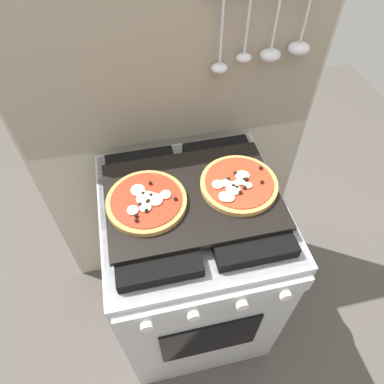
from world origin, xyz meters
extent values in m
plane|color=#4C4742|center=(0.00, 0.00, 0.00)|extent=(4.00, 4.00, 0.00)
cube|color=#B2A893|center=(0.00, 0.34, 0.78)|extent=(1.10, 0.03, 1.55)
cube|color=gray|center=(0.00, 0.32, 1.15)|extent=(1.08, 0.00, 0.56)
cylinder|color=silver|center=(0.15, 0.29, 1.28)|extent=(0.01, 0.01, 0.20)
ellipsoid|color=silver|center=(0.15, 0.29, 1.16)|extent=(0.05, 0.05, 0.03)
cylinder|color=silver|center=(0.23, 0.29, 1.29)|extent=(0.01, 0.01, 0.18)
ellipsoid|color=silver|center=(0.23, 0.29, 1.19)|extent=(0.05, 0.04, 0.03)
cylinder|color=silver|center=(0.32, 0.29, 1.29)|extent=(0.01, 0.01, 0.17)
ellipsoid|color=silver|center=(0.32, 0.29, 1.19)|extent=(0.07, 0.06, 0.04)
cylinder|color=silver|center=(0.41, 0.29, 1.30)|extent=(0.01, 0.01, 0.16)
ellipsoid|color=silver|center=(0.41, 0.29, 1.20)|extent=(0.07, 0.06, 0.04)
cube|color=#B7BABF|center=(0.00, 0.00, 0.43)|extent=(0.60, 0.60, 0.86)
cube|color=black|center=(0.00, 0.00, 0.85)|extent=(0.59, 0.59, 0.01)
cube|color=black|center=(-0.14, 0.00, 0.88)|extent=(0.24, 0.51, 0.04)
cube|color=black|center=(0.14, 0.00, 0.88)|extent=(0.24, 0.51, 0.04)
cube|color=#B7BABF|center=(0.00, -0.31, 0.80)|extent=(0.58, 0.02, 0.07)
cylinder|color=silver|center=(-0.20, -0.33, 0.80)|extent=(0.04, 0.02, 0.04)
cylinder|color=silver|center=(-0.07, -0.33, 0.80)|extent=(0.04, 0.02, 0.04)
cylinder|color=silver|center=(0.07, -0.33, 0.80)|extent=(0.04, 0.02, 0.04)
cylinder|color=silver|center=(0.20, -0.33, 0.80)|extent=(0.04, 0.02, 0.04)
cube|color=black|center=(0.00, -0.30, 0.45)|extent=(0.36, 0.01, 0.28)
cube|color=black|center=(0.00, 0.00, 0.91)|extent=(0.54, 0.38, 0.02)
cylinder|color=#C18947|center=(-0.14, -0.01, 0.93)|extent=(0.25, 0.25, 0.02)
cylinder|color=#B72D19|center=(-0.14, -0.01, 0.94)|extent=(0.22, 0.22, 0.00)
ellipsoid|color=beige|center=(-0.15, -0.04, 0.94)|extent=(0.04, 0.04, 0.01)
ellipsoid|color=beige|center=(-0.16, 0.03, 0.94)|extent=(0.05, 0.05, 0.01)
ellipsoid|color=beige|center=(-0.12, -0.02, 0.94)|extent=(0.05, 0.05, 0.01)
ellipsoid|color=beige|center=(-0.14, 0.00, 0.94)|extent=(0.04, 0.04, 0.01)
ellipsoid|color=beige|center=(-0.08, -0.01, 0.94)|extent=(0.03, 0.04, 0.01)
ellipsoid|color=beige|center=(-0.15, -0.01, 0.94)|extent=(0.05, 0.05, 0.01)
ellipsoid|color=beige|center=(-0.19, -0.04, 0.94)|extent=(0.04, 0.04, 0.01)
ellipsoid|color=beige|center=(-0.14, 0.00, 0.94)|extent=(0.05, 0.05, 0.01)
sphere|color=black|center=(-0.15, -0.05, 0.94)|extent=(0.01, 0.01, 0.01)
sphere|color=black|center=(-0.15, 0.01, 0.94)|extent=(0.01, 0.01, 0.01)
sphere|color=black|center=(-0.14, -0.02, 0.94)|extent=(0.01, 0.01, 0.01)
sphere|color=black|center=(-0.14, -0.02, 0.94)|extent=(0.01, 0.01, 0.01)
sphere|color=black|center=(-0.18, -0.07, 0.94)|extent=(0.01, 0.01, 0.01)
sphere|color=black|center=(-0.16, -0.03, 0.94)|extent=(0.01, 0.01, 0.01)
sphere|color=black|center=(-0.13, 0.00, 0.94)|extent=(0.01, 0.01, 0.01)
sphere|color=black|center=(-0.06, -0.03, 0.94)|extent=(0.01, 0.01, 0.01)
sphere|color=black|center=(-0.18, -0.08, 0.94)|extent=(0.01, 0.01, 0.01)
sphere|color=black|center=(-0.12, 0.05, 0.94)|extent=(0.01, 0.01, 0.01)
cylinder|color=tan|center=(0.15, 0.00, 0.93)|extent=(0.25, 0.25, 0.02)
cylinder|color=red|center=(0.15, 0.00, 0.94)|extent=(0.22, 0.22, 0.00)
ellipsoid|color=beige|center=(0.12, -0.03, 0.94)|extent=(0.05, 0.04, 0.01)
ellipsoid|color=beige|center=(0.08, 0.00, 0.94)|extent=(0.04, 0.04, 0.01)
ellipsoid|color=beige|center=(0.17, 0.02, 0.94)|extent=(0.05, 0.04, 0.01)
ellipsoid|color=beige|center=(0.10, -0.06, 0.94)|extent=(0.04, 0.04, 0.01)
ellipsoid|color=beige|center=(0.11, 0.00, 0.94)|extent=(0.03, 0.03, 0.01)
ellipsoid|color=beige|center=(0.13, -0.01, 0.94)|extent=(0.03, 0.03, 0.01)
ellipsoid|color=beige|center=(0.17, -0.02, 0.94)|extent=(0.03, 0.03, 0.01)
ellipsoid|color=beige|center=(0.09, -0.05, 0.94)|extent=(0.04, 0.04, 0.01)
ellipsoid|color=beige|center=(0.15, -0.01, 0.94)|extent=(0.03, 0.03, 0.01)
sphere|color=black|center=(0.16, -0.03, 0.94)|extent=(0.01, 0.01, 0.01)
sphere|color=black|center=(0.14, -0.03, 0.94)|extent=(0.01, 0.01, 0.01)
sphere|color=black|center=(0.14, -0.05, 0.94)|extent=(0.01, 0.01, 0.01)
sphere|color=black|center=(0.18, 0.00, 0.94)|extent=(0.01, 0.01, 0.01)
sphere|color=black|center=(0.17, 0.00, 0.94)|extent=(0.01, 0.01, 0.01)
sphere|color=black|center=(0.13, -0.02, 0.94)|extent=(0.01, 0.01, 0.01)
sphere|color=black|center=(0.24, 0.04, 0.94)|extent=(0.01, 0.01, 0.01)
sphere|color=black|center=(0.12, 0.01, 0.94)|extent=(0.01, 0.01, 0.01)
sphere|color=black|center=(0.22, -0.02, 0.94)|extent=(0.01, 0.01, 0.01)
sphere|color=black|center=(0.15, 0.03, 0.94)|extent=(0.01, 0.01, 0.01)
camera|label=1|loc=(-0.15, -0.67, 1.75)|focal=32.32mm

